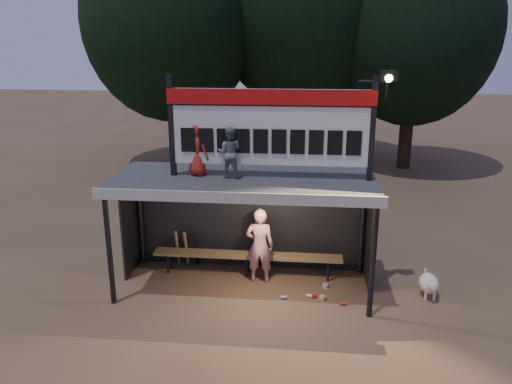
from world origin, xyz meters
TOP-DOWN VIEW (x-y plane):
  - ground at (0.00, 0.00)m, footprint 80.00×80.00m
  - player at (0.29, 0.29)m, footprint 0.58×0.39m
  - child_a at (-0.25, -0.08)m, footprint 0.49×0.40m
  - child_b at (-0.88, 0.05)m, footprint 0.58×0.55m
  - dugout_shelter at (0.00, 0.24)m, footprint 5.10×2.08m
  - scoreboard_assembly at (0.56, -0.01)m, footprint 4.10×0.27m
  - bench at (0.00, 0.55)m, footprint 4.00×0.35m
  - tree_left at (-4.00, 10.00)m, footprint 6.46×6.46m
  - tree_mid at (1.00, 11.50)m, footprint 7.22×7.22m
  - tree_right at (5.00, 10.50)m, footprint 6.08×6.08m
  - dog at (3.63, -0.04)m, footprint 0.36×0.81m
  - bats at (-1.38, 0.82)m, footprint 0.48×0.33m
  - litter at (1.29, -0.14)m, footprint 1.76×1.48m

SIDE VIEW (x-z plane):
  - ground at x=0.00m, z-range 0.00..0.00m
  - litter at x=1.29m, z-range 0.00..0.08m
  - dog at x=3.63m, z-range 0.03..0.53m
  - bats at x=-1.38m, z-range 0.01..0.85m
  - bench at x=0.00m, z-range 0.19..0.67m
  - player at x=0.29m, z-range 0.00..1.59m
  - dugout_shelter at x=0.00m, z-range 0.69..3.01m
  - child_a at x=-0.25m, z-range 2.32..3.28m
  - child_b at x=-0.88m, z-range 2.32..3.32m
  - scoreboard_assembly at x=0.56m, z-range 2.33..4.32m
  - tree_right at x=5.00m, z-range 0.83..9.55m
  - tree_left at x=-4.00m, z-range 0.88..10.15m
  - tree_mid at x=1.00m, z-range 0.99..11.34m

